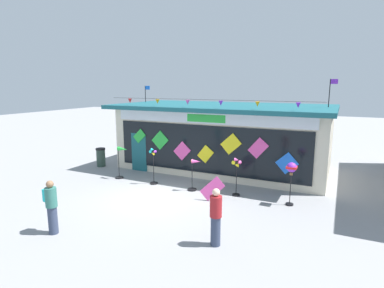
{
  "coord_description": "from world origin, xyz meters",
  "views": [
    {
      "loc": [
        6.57,
        -10.23,
        4.47
      ],
      "look_at": [
        0.55,
        2.3,
        1.85
      ],
      "focal_mm": 29.38,
      "sensor_mm": 36.0,
      "label": 1
    }
  ],
  "objects_px": {
    "wind_spinner_far_left": "(121,158)",
    "wind_spinner_center_left": "(194,174)",
    "kite_shop_building": "(224,136)",
    "display_kite_on_ground": "(212,189)",
    "person_mid_plaza": "(216,217)",
    "wind_spinner_left": "(153,165)",
    "wind_spinner_center_right": "(236,172)",
    "wind_spinner_right": "(291,171)",
    "person_near_camera": "(51,206)",
    "trash_bin": "(101,157)"
  },
  "relations": [
    {
      "from": "wind_spinner_left",
      "to": "wind_spinner_center_right",
      "type": "bearing_deg",
      "value": 2.01
    },
    {
      "from": "wind_spinner_far_left",
      "to": "trash_bin",
      "type": "bearing_deg",
      "value": 151.28
    },
    {
      "from": "wind_spinner_left",
      "to": "wind_spinner_right",
      "type": "distance_m",
      "value": 6.05
    },
    {
      "from": "display_kite_on_ground",
      "to": "wind_spinner_right",
      "type": "bearing_deg",
      "value": 16.65
    },
    {
      "from": "wind_spinner_left",
      "to": "person_mid_plaza",
      "type": "distance_m",
      "value": 6.1
    },
    {
      "from": "display_kite_on_ground",
      "to": "wind_spinner_center_right",
      "type": "bearing_deg",
      "value": 54.41
    },
    {
      "from": "wind_spinner_right",
      "to": "trash_bin",
      "type": "bearing_deg",
      "value": 172.33
    },
    {
      "from": "trash_bin",
      "to": "wind_spinner_left",
      "type": "bearing_deg",
      "value": -18.32
    },
    {
      "from": "wind_spinner_center_right",
      "to": "wind_spinner_center_left",
      "type": "bearing_deg",
      "value": -175.05
    },
    {
      "from": "wind_spinner_far_left",
      "to": "wind_spinner_center_right",
      "type": "xyz_separation_m",
      "value": [
        5.72,
        0.08,
        -0.01
      ]
    },
    {
      "from": "person_near_camera",
      "to": "display_kite_on_ground",
      "type": "relative_size",
      "value": 1.84
    },
    {
      "from": "wind_spinner_left",
      "to": "person_near_camera",
      "type": "height_order",
      "value": "same"
    },
    {
      "from": "wind_spinner_center_right",
      "to": "display_kite_on_ground",
      "type": "xyz_separation_m",
      "value": [
        -0.67,
        -0.93,
        -0.53
      ]
    },
    {
      "from": "wind_spinner_center_left",
      "to": "display_kite_on_ground",
      "type": "bearing_deg",
      "value": -33.8
    },
    {
      "from": "wind_spinner_center_right",
      "to": "kite_shop_building",
      "type": "bearing_deg",
      "value": 116.43
    },
    {
      "from": "person_mid_plaza",
      "to": "wind_spinner_center_right",
      "type": "bearing_deg",
      "value": -110.75
    },
    {
      "from": "wind_spinner_far_left",
      "to": "wind_spinner_center_left",
      "type": "xyz_separation_m",
      "value": [
        3.9,
        -0.08,
        -0.27
      ]
    },
    {
      "from": "wind_spinner_far_left",
      "to": "kite_shop_building",
      "type": "bearing_deg",
      "value": 47.42
    },
    {
      "from": "wind_spinner_far_left",
      "to": "wind_spinner_center_left",
      "type": "distance_m",
      "value": 3.91
    },
    {
      "from": "kite_shop_building",
      "to": "display_kite_on_ground",
      "type": "height_order",
      "value": "kite_shop_building"
    },
    {
      "from": "wind_spinner_left",
      "to": "person_mid_plaza",
      "type": "bearing_deg",
      "value": -40.94
    },
    {
      "from": "person_near_camera",
      "to": "display_kite_on_ground",
      "type": "bearing_deg",
      "value": -21.4
    },
    {
      "from": "wind_spinner_center_right",
      "to": "person_near_camera",
      "type": "bearing_deg",
      "value": -125.68
    },
    {
      "from": "kite_shop_building",
      "to": "wind_spinner_right",
      "type": "relative_size",
      "value": 6.64
    },
    {
      "from": "kite_shop_building",
      "to": "trash_bin",
      "type": "distance_m",
      "value": 6.93
    },
    {
      "from": "display_kite_on_ground",
      "to": "person_mid_plaza",
      "type": "bearing_deg",
      "value": -66.52
    },
    {
      "from": "wind_spinner_left",
      "to": "person_mid_plaza",
      "type": "relative_size",
      "value": 1.0
    },
    {
      "from": "person_mid_plaza",
      "to": "wind_spinner_right",
      "type": "bearing_deg",
      "value": -140.05
    },
    {
      "from": "wind_spinner_left",
      "to": "wind_spinner_right",
      "type": "xyz_separation_m",
      "value": [
        6.03,
        0.05,
        0.46
      ]
    },
    {
      "from": "wind_spinner_left",
      "to": "wind_spinner_right",
      "type": "height_order",
      "value": "wind_spinner_left"
    },
    {
      "from": "wind_spinner_right",
      "to": "wind_spinner_left",
      "type": "bearing_deg",
      "value": -179.55
    },
    {
      "from": "wind_spinner_center_right",
      "to": "display_kite_on_ground",
      "type": "relative_size",
      "value": 1.75
    },
    {
      "from": "kite_shop_building",
      "to": "display_kite_on_ground",
      "type": "distance_m",
      "value": 5.24
    },
    {
      "from": "wind_spinner_far_left",
      "to": "wind_spinner_left",
      "type": "height_order",
      "value": "wind_spinner_left"
    },
    {
      "from": "wind_spinner_right",
      "to": "trash_bin",
      "type": "relative_size",
      "value": 1.61
    },
    {
      "from": "kite_shop_building",
      "to": "wind_spinner_center_left",
      "type": "height_order",
      "value": "kite_shop_building"
    },
    {
      "from": "person_mid_plaza",
      "to": "wind_spinner_center_left",
      "type": "bearing_deg",
      "value": -88.09
    },
    {
      "from": "kite_shop_building",
      "to": "wind_spinner_center_left",
      "type": "xyz_separation_m",
      "value": [
        0.16,
        -4.14,
        -0.99
      ]
    },
    {
      "from": "wind_spinner_right",
      "to": "person_mid_plaza",
      "type": "xyz_separation_m",
      "value": [
        -1.42,
        -4.05,
        -0.49
      ]
    },
    {
      "from": "wind_spinner_left",
      "to": "wind_spinner_center_right",
      "type": "xyz_separation_m",
      "value": [
        3.88,
        0.14,
        0.14
      ]
    },
    {
      "from": "kite_shop_building",
      "to": "person_mid_plaza",
      "type": "bearing_deg",
      "value": -71.55
    },
    {
      "from": "person_near_camera",
      "to": "display_kite_on_ground",
      "type": "xyz_separation_m",
      "value": [
        3.35,
        4.67,
        -0.4
      ]
    },
    {
      "from": "kite_shop_building",
      "to": "wind_spinner_far_left",
      "type": "xyz_separation_m",
      "value": [
        -3.74,
        -4.07,
        -0.72
      ]
    },
    {
      "from": "trash_bin",
      "to": "wind_spinner_center_right",
      "type": "bearing_deg",
      "value": -9.03
    },
    {
      "from": "wind_spinner_left",
      "to": "wind_spinner_right",
      "type": "bearing_deg",
      "value": 0.45
    },
    {
      "from": "wind_spinner_right",
      "to": "person_near_camera",
      "type": "relative_size",
      "value": 0.99
    },
    {
      "from": "person_near_camera",
      "to": "wind_spinner_left",
      "type": "bearing_deg",
      "value": 12.85
    },
    {
      "from": "wind_spinner_center_left",
      "to": "person_mid_plaza",
      "type": "distance_m",
      "value": 4.72
    },
    {
      "from": "wind_spinner_left",
      "to": "person_near_camera",
      "type": "bearing_deg",
      "value": -91.45
    },
    {
      "from": "wind_spinner_far_left",
      "to": "display_kite_on_ground",
      "type": "height_order",
      "value": "wind_spinner_far_left"
    }
  ]
}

